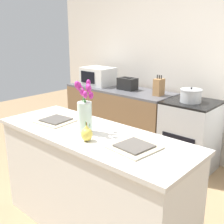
{
  "coord_description": "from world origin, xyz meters",
  "views": [
    {
      "loc": [
        1.56,
        -1.5,
        1.74
      ],
      "look_at": [
        0.0,
        0.25,
        1.04
      ],
      "focal_mm": 45.0,
      "sensor_mm": 36.0,
      "label": 1
    }
  ],
  "objects_px": {
    "pear_figurine": "(87,134)",
    "knife_block": "(159,87)",
    "plate_setting_right": "(134,147)",
    "toaster": "(127,84)",
    "stove_range": "(190,136)",
    "microwave": "(98,76)",
    "plate_setting_left": "(56,120)",
    "flower_vase": "(85,112)",
    "cooking_pot": "(191,96)"
  },
  "relations": [
    {
      "from": "stove_range",
      "to": "toaster",
      "type": "distance_m",
      "value": 1.15
    },
    {
      "from": "flower_vase",
      "to": "pear_figurine",
      "type": "height_order",
      "value": "flower_vase"
    },
    {
      "from": "toaster",
      "to": "cooking_pot",
      "type": "height_order",
      "value": "cooking_pot"
    },
    {
      "from": "cooking_pot",
      "to": "microwave",
      "type": "bearing_deg",
      "value": 178.46
    },
    {
      "from": "pear_figurine",
      "to": "knife_block",
      "type": "height_order",
      "value": "knife_block"
    },
    {
      "from": "plate_setting_right",
      "to": "knife_block",
      "type": "height_order",
      "value": "knife_block"
    },
    {
      "from": "flower_vase",
      "to": "stove_range",
      "type": "bearing_deg",
      "value": 84.79
    },
    {
      "from": "stove_range",
      "to": "plate_setting_right",
      "type": "xyz_separation_m",
      "value": [
        0.35,
        -1.62,
        0.48
      ]
    },
    {
      "from": "plate_setting_right",
      "to": "knife_block",
      "type": "xyz_separation_m",
      "value": [
        -0.84,
        1.61,
        0.08
      ]
    },
    {
      "from": "plate_setting_right",
      "to": "plate_setting_left",
      "type": "bearing_deg",
      "value": 180.0
    },
    {
      "from": "stove_range",
      "to": "flower_vase",
      "type": "height_order",
      "value": "flower_vase"
    },
    {
      "from": "toaster",
      "to": "cooking_pot",
      "type": "distance_m",
      "value": 1.02
    },
    {
      "from": "plate_setting_right",
      "to": "microwave",
      "type": "bearing_deg",
      "value": 140.34
    },
    {
      "from": "flower_vase",
      "to": "toaster",
      "type": "distance_m",
      "value": 1.86
    },
    {
      "from": "knife_block",
      "to": "stove_range",
      "type": "bearing_deg",
      "value": 0.14
    },
    {
      "from": "flower_vase",
      "to": "plate_setting_left",
      "type": "relative_size",
      "value": 1.27
    },
    {
      "from": "toaster",
      "to": "knife_block",
      "type": "relative_size",
      "value": 1.04
    },
    {
      "from": "flower_vase",
      "to": "microwave",
      "type": "bearing_deg",
      "value": 131.71
    },
    {
      "from": "pear_figurine",
      "to": "plate_setting_left",
      "type": "height_order",
      "value": "pear_figurine"
    },
    {
      "from": "stove_range",
      "to": "toaster",
      "type": "height_order",
      "value": "toaster"
    },
    {
      "from": "stove_range",
      "to": "plate_setting_right",
      "type": "height_order",
      "value": "plate_setting_right"
    },
    {
      "from": "stove_range",
      "to": "pear_figurine",
      "type": "bearing_deg",
      "value": -89.99
    },
    {
      "from": "plate_setting_right",
      "to": "stove_range",
      "type": "bearing_deg",
      "value": 102.27
    },
    {
      "from": "flower_vase",
      "to": "plate_setting_left",
      "type": "distance_m",
      "value": 0.44
    },
    {
      "from": "flower_vase",
      "to": "microwave",
      "type": "xyz_separation_m",
      "value": [
        -1.45,
        1.63,
        -0.06
      ]
    },
    {
      "from": "plate_setting_right",
      "to": "cooking_pot",
      "type": "xyz_separation_m",
      "value": [
        -0.36,
        1.57,
        0.04
      ]
    },
    {
      "from": "stove_range",
      "to": "flower_vase",
      "type": "relative_size",
      "value": 2.1
    },
    {
      "from": "toaster",
      "to": "cooking_pot",
      "type": "relative_size",
      "value": 1.1
    },
    {
      "from": "plate_setting_left",
      "to": "pear_figurine",
      "type": "bearing_deg",
      "value": -13.34
    },
    {
      "from": "stove_range",
      "to": "microwave",
      "type": "distance_m",
      "value": 1.7
    },
    {
      "from": "pear_figurine",
      "to": "toaster",
      "type": "relative_size",
      "value": 0.52
    },
    {
      "from": "stove_range",
      "to": "knife_block",
      "type": "bearing_deg",
      "value": -179.86
    },
    {
      "from": "flower_vase",
      "to": "microwave",
      "type": "distance_m",
      "value": 2.18
    },
    {
      "from": "plate_setting_left",
      "to": "cooking_pot",
      "type": "distance_m",
      "value": 1.66
    },
    {
      "from": "cooking_pot",
      "to": "pear_figurine",
      "type": "bearing_deg",
      "value": -89.75
    },
    {
      "from": "cooking_pot",
      "to": "knife_block",
      "type": "relative_size",
      "value": 0.95
    },
    {
      "from": "plate_setting_left",
      "to": "plate_setting_right",
      "type": "height_order",
      "value": "same"
    },
    {
      "from": "plate_setting_right",
      "to": "toaster",
      "type": "distance_m",
      "value": 2.13
    },
    {
      "from": "stove_range",
      "to": "plate_setting_right",
      "type": "distance_m",
      "value": 1.72
    },
    {
      "from": "knife_block",
      "to": "pear_figurine",
      "type": "bearing_deg",
      "value": -74.5
    },
    {
      "from": "stove_range",
      "to": "plate_setting_left",
      "type": "xyz_separation_m",
      "value": [
        -0.55,
        -1.62,
        0.48
      ]
    },
    {
      "from": "plate_setting_left",
      "to": "toaster",
      "type": "distance_m",
      "value": 1.7
    },
    {
      "from": "plate_setting_left",
      "to": "knife_block",
      "type": "xyz_separation_m",
      "value": [
        0.07,
        1.61,
        0.08
      ]
    },
    {
      "from": "cooking_pot",
      "to": "stove_range",
      "type": "bearing_deg",
      "value": 80.67
    },
    {
      "from": "cooking_pot",
      "to": "knife_block",
      "type": "height_order",
      "value": "knife_block"
    },
    {
      "from": "plate_setting_left",
      "to": "cooking_pot",
      "type": "xyz_separation_m",
      "value": [
        0.54,
        1.57,
        0.04
      ]
    },
    {
      "from": "microwave",
      "to": "toaster",
      "type": "bearing_deg",
      "value": 1.45
    },
    {
      "from": "plate_setting_right",
      "to": "microwave",
      "type": "height_order",
      "value": "microwave"
    },
    {
      "from": "cooking_pot",
      "to": "flower_vase",
      "type": "bearing_deg",
      "value": -95.09
    },
    {
      "from": "pear_figurine",
      "to": "knife_block",
      "type": "distance_m",
      "value": 1.81
    }
  ]
}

